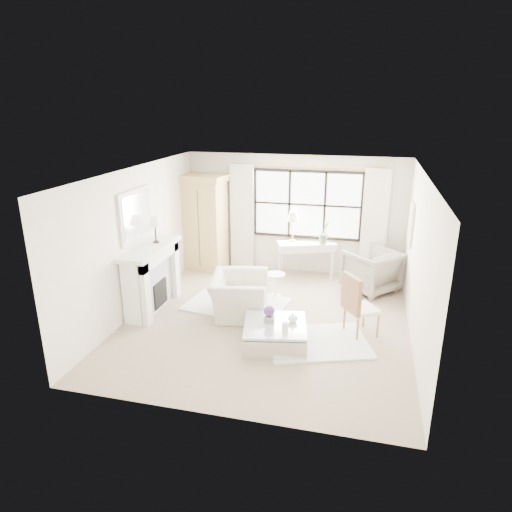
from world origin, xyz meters
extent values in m
plane|color=tan|center=(0.00, 0.00, 0.00)|extent=(5.50, 5.50, 0.00)
plane|color=silver|center=(0.00, 0.00, 2.70)|extent=(5.50, 5.50, 0.00)
plane|color=beige|center=(0.00, 2.75, 1.35)|extent=(5.00, 0.00, 5.00)
plane|color=beige|center=(0.00, -2.75, 1.35)|extent=(5.00, 0.00, 5.00)
plane|color=white|center=(-2.50, 0.00, 1.35)|extent=(0.00, 5.50, 5.50)
plane|color=white|center=(2.50, 0.00, 1.35)|extent=(0.00, 5.50, 5.50)
cube|color=white|center=(0.30, 2.73, 1.60)|extent=(2.40, 0.02, 1.50)
cylinder|color=#C28D43|center=(0.30, 2.67, 2.47)|extent=(3.30, 0.04, 0.04)
cube|color=beige|center=(-1.20, 2.65, 1.24)|extent=(0.55, 0.10, 2.47)
cube|color=white|center=(1.80, 2.65, 1.24)|extent=(0.55, 0.10, 2.47)
cube|color=white|center=(-2.29, 0.00, 0.59)|extent=(0.34, 1.50, 1.18)
cube|color=silver|center=(-2.12, 0.00, 0.53)|extent=(0.03, 1.22, 0.97)
cube|color=black|center=(-2.11, 0.00, 0.32)|extent=(0.06, 0.52, 0.50)
cube|color=white|center=(-2.25, 0.00, 1.22)|extent=(0.58, 1.66, 0.08)
cube|color=silver|center=(-2.47, 0.00, 1.84)|extent=(0.05, 1.15, 0.95)
cube|color=silver|center=(-2.44, 0.00, 1.84)|extent=(0.02, 1.00, 0.80)
cube|color=silver|center=(2.47, 1.70, 1.55)|extent=(0.04, 0.62, 0.82)
cube|color=beige|center=(2.45, 1.70, 1.55)|extent=(0.01, 0.52, 0.72)
cylinder|color=black|center=(-2.22, 0.23, 1.27)|extent=(0.12, 0.12, 0.03)
cylinder|color=black|center=(-2.22, 0.23, 1.44)|extent=(0.03, 0.03, 0.30)
cone|color=beige|center=(-2.22, 0.23, 1.68)|extent=(0.22, 0.22, 0.18)
cube|color=tan|center=(-2.07, 2.38, 1.05)|extent=(1.07, 0.73, 2.10)
cube|color=tan|center=(-2.07, 2.38, 2.17)|extent=(1.21, 0.85, 0.14)
cube|color=white|center=(0.36, 2.45, 0.68)|extent=(1.30, 0.82, 0.14)
cube|color=white|center=(0.36, 2.45, 0.77)|extent=(1.38, 0.88, 0.06)
cylinder|color=gold|center=(0.04, 2.46, 0.82)|extent=(0.14, 0.14, 0.03)
cylinder|color=gold|center=(0.04, 2.46, 1.06)|extent=(0.02, 0.02, 0.46)
cone|color=#F3E5C7|center=(0.04, 2.46, 1.38)|extent=(0.28, 0.28, 0.22)
imported|color=#627B52|center=(0.75, 2.46, 1.05)|extent=(0.36, 0.34, 0.51)
cylinder|color=white|center=(-0.08, 1.09, 0.01)|extent=(0.26, 0.26, 0.03)
cylinder|color=white|center=(-0.08, 1.09, 0.25)|extent=(0.06, 0.06, 0.44)
cylinder|color=silver|center=(-0.08, 1.09, 0.49)|extent=(0.40, 0.40, 0.03)
cube|color=white|center=(-0.73, 0.53, 0.02)|extent=(2.06, 1.60, 0.03)
cube|color=white|center=(0.99, -0.58, 0.02)|extent=(1.94, 1.69, 0.03)
imported|color=beige|center=(-0.57, 0.16, 0.38)|extent=(1.19, 1.31, 0.75)
imported|color=gray|center=(1.81, 1.92, 0.44)|extent=(1.35, 1.35, 0.88)
cube|color=white|center=(1.67, -0.09, 0.46)|extent=(0.65, 0.66, 0.07)
cube|color=#A26C44|center=(1.48, -0.22, 0.78)|extent=(0.31, 0.42, 0.60)
cube|color=silver|center=(0.32, -0.82, 0.16)|extent=(1.18, 1.18, 0.32)
cube|color=silver|center=(0.32, -0.82, 0.36)|extent=(1.18, 1.18, 0.04)
cube|color=gray|center=(0.21, -0.77, 0.43)|extent=(0.16, 0.16, 0.11)
sphere|color=#532C70|center=(0.21, -0.77, 0.58)|extent=(0.18, 0.18, 0.18)
cylinder|color=white|center=(0.51, -0.95, 0.44)|extent=(0.10, 0.10, 0.12)
imported|color=silver|center=(0.58, -0.67, 0.46)|extent=(0.19, 0.19, 0.16)
camera|label=1|loc=(1.62, -7.34, 3.81)|focal=32.00mm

